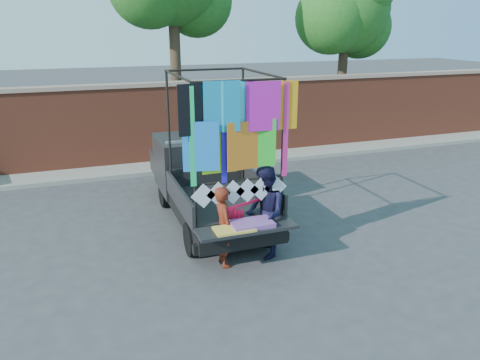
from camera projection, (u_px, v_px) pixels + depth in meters
name	position (u px, v px, depth m)	size (l,w,h in m)	color
ground	(221.00, 258.00, 9.12)	(90.00, 90.00, 0.00)	#38383A
brick_wall	(155.00, 123.00, 14.95)	(30.00, 0.45, 2.61)	#99422C
curb	(161.00, 167.00, 14.72)	(30.00, 1.20, 0.12)	gray
tree_right	(348.00, 12.00, 17.26)	(4.20, 3.30, 6.62)	#38281C
pickup_truck	(202.00, 177.00, 11.15)	(2.18, 5.47, 3.44)	black
woman	(224.00, 226.00, 8.64)	(0.57, 0.37, 1.56)	maroon
man	(265.00, 213.00, 8.94)	(0.88, 0.69, 1.81)	black
streamer_bundle	(239.00, 215.00, 8.71)	(0.97, 0.41, 0.70)	#FF0D33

